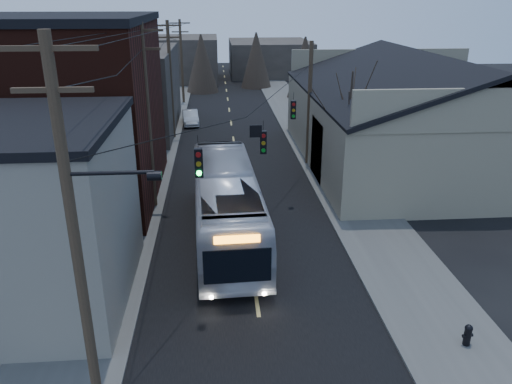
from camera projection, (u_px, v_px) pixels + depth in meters
road_surface at (234, 146)px, 39.94m from camera, size 9.00×110.00×0.02m
sidewalk_left at (152, 148)px, 39.43m from camera, size 4.00×110.00×0.12m
sidewalk_right at (315, 144)px, 40.40m from camera, size 4.00×110.00×0.12m
building_clapboard at (13, 218)px, 18.50m from camera, size 8.00×8.00×7.00m
building_brick at (63, 114)px, 28.09m from camera, size 10.00×12.00×10.00m
building_left_far at (122, 91)px, 43.53m from camera, size 9.00×14.00×7.00m
warehouse at (420, 125)px, 35.28m from camera, size 16.16×20.60×7.73m
building_far_left at (182, 59)px, 70.90m from camera, size 10.00×12.00×6.00m
building_far_right at (269, 58)px, 76.69m from camera, size 12.00×14.00×5.00m
bare_tree at (349, 132)px, 29.83m from camera, size 0.40×0.40×7.20m
utility_lines at (189, 99)px, 32.47m from camera, size 11.24×45.28×10.50m
bus at (227, 204)px, 24.31m from camera, size 3.46×12.71×3.51m
parked_car at (190, 118)px, 46.66m from camera, size 1.77×4.07×1.30m
fire_hydrant at (468, 334)px, 16.81m from camera, size 0.38×0.27×0.79m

